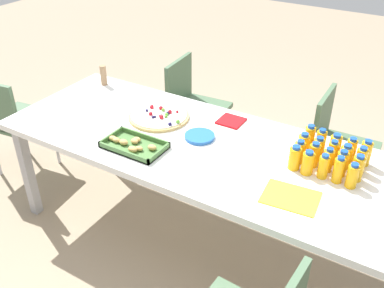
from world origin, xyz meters
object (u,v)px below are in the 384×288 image
at_px(juice_bottle_3, 321,142).
at_px(juice_bottle_11, 342,164).
at_px(juice_bottle_5, 361,160).
at_px(juice_bottle_15, 352,176).
at_px(juice_bottle_8, 318,149).
at_px(juice_bottle_17, 323,167).
at_px(juice_bottle_16, 339,170).
at_px(juice_bottle_9, 303,145).
at_px(snack_tray, 133,145).
at_px(chair_end, 11,117).
at_px(napkin_stack, 231,121).
at_px(juice_bottle_4, 309,138).
at_px(chair_near_right, 192,102).
at_px(juice_bottle_19, 295,158).
at_px(chair_near_left, 337,142).
at_px(party_table, 208,154).
at_px(juice_bottle_0, 366,153).
at_px(juice_bottle_10, 358,168).
at_px(juice_bottle_18, 308,163).
at_px(paper_folder, 290,197).
at_px(plate_stack, 200,136).
at_px(juice_bottle_1, 351,150).
at_px(juice_bottle_13, 314,155).
at_px(juice_bottle_2, 335,146).
at_px(juice_bottle_6, 346,157).
at_px(juice_bottle_12, 328,160).
at_px(juice_bottle_7, 333,153).

bearing_deg(juice_bottle_3, juice_bottle_11, 135.25).
distance_m(juice_bottle_5, juice_bottle_15, 0.15).
xyz_separation_m(juice_bottle_8, juice_bottle_17, (-0.07, 0.15, 0.00)).
bearing_deg(juice_bottle_11, juice_bottle_16, 91.80).
relative_size(juice_bottle_9, snack_tray, 0.39).
height_order(chair_end, juice_bottle_8, juice_bottle_8).
height_order(juice_bottle_17, napkin_stack, juice_bottle_17).
xyz_separation_m(juice_bottle_4, juice_bottle_16, (-0.22, 0.22, -0.00)).
bearing_deg(juice_bottle_5, chair_near_right, -24.47).
bearing_deg(juice_bottle_3, juice_bottle_19, 73.03).
bearing_deg(chair_near_left, juice_bottle_15, 15.46).
xyz_separation_m(party_table, juice_bottle_8, (-0.57, -0.19, 0.12)).
xyz_separation_m(juice_bottle_0, juice_bottle_9, (0.31, 0.08, -0.01)).
height_order(juice_bottle_10, juice_bottle_18, juice_bottle_10).
distance_m(juice_bottle_5, juice_bottle_19, 0.33).
bearing_deg(paper_folder, party_table, -19.83).
relative_size(juice_bottle_17, plate_stack, 0.77).
bearing_deg(juice_bottle_15, chair_near_right, -29.53).
xyz_separation_m(chair_near_left, juice_bottle_1, (-0.18, 0.55, 0.30)).
relative_size(chair_near_right, juice_bottle_4, 5.56).
bearing_deg(juice_bottle_15, juice_bottle_0, -92.33).
bearing_deg(juice_bottle_4, juice_bottle_15, 142.14).
relative_size(plate_stack, paper_folder, 0.68).
relative_size(juice_bottle_0, juice_bottle_15, 1.09).
xyz_separation_m(juice_bottle_9, juice_bottle_13, (-0.08, 0.07, 0.00)).
xyz_separation_m(chair_near_left, chair_near_right, (1.14, -0.00, 0.00)).
height_order(juice_bottle_19, plate_stack, juice_bottle_19).
bearing_deg(juice_bottle_15, juice_bottle_19, -0.71).
relative_size(juice_bottle_16, juice_bottle_19, 1.08).
bearing_deg(plate_stack, juice_bottle_9, -166.52).
bearing_deg(juice_bottle_2, juice_bottle_18, 72.23).
bearing_deg(juice_bottle_16, juice_bottle_9, -31.99).
bearing_deg(juice_bottle_19, juice_bottle_13, -134.78).
distance_m(juice_bottle_8, juice_bottle_9, 0.08).
bearing_deg(chair_end, plate_stack, -1.84).
xyz_separation_m(juice_bottle_1, juice_bottle_11, (0.01, 0.16, 0.00)).
bearing_deg(juice_bottle_16, juice_bottle_15, 174.63).
bearing_deg(party_table, juice_bottle_6, -165.62).
bearing_deg(juice_bottle_17, juice_bottle_12, -91.79).
bearing_deg(plate_stack, juice_bottle_2, -163.43).
bearing_deg(chair_end, juice_bottle_7, 0.08).
relative_size(juice_bottle_2, juice_bottle_9, 1.01).
distance_m(chair_end, napkin_stack, 1.66).
bearing_deg(party_table, juice_bottle_8, -161.85).
bearing_deg(juice_bottle_13, juice_bottle_2, -115.22).
bearing_deg(snack_tray, juice_bottle_0, -156.43).
relative_size(juice_bottle_3, juice_bottle_13, 1.04).
xyz_separation_m(juice_bottle_11, juice_bottle_17, (0.07, 0.07, -0.01)).
xyz_separation_m(juice_bottle_16, juice_bottle_17, (0.07, 0.00, -0.01)).
xyz_separation_m(juice_bottle_0, juice_bottle_13, (0.23, 0.15, -0.00)).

